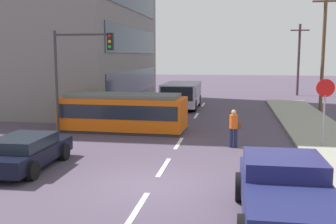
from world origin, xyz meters
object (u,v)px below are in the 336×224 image
pickup_truck_parked (285,192)px  stop_sign (325,98)px  parked_sedan_near (26,151)px  streetcar_tram (124,112)px  traffic_light_mast (78,62)px  city_bus (182,94)px  pedestrian_crossing (234,126)px  utility_pole_far (299,58)px  parked_sedan_mid (111,109)px  utility_pole_mid (323,50)px

pickup_truck_parked → stop_sign: 8.80m
pickup_truck_parked → parked_sedan_near: bearing=157.9°
streetcar_tram → traffic_light_mast: size_ratio=1.27×
city_bus → stop_sign: bearing=-57.6°
city_bus → parked_sedan_near: (-3.39, -16.98, -0.48)m
pedestrian_crossing → utility_pole_far: size_ratio=0.24×
parked_sedan_mid → utility_pole_far: 22.37m
city_bus → pedestrian_crossing: bearing=-72.6°
city_bus → utility_pole_mid: (10.09, 0.37, 3.25)m
parked_sedan_mid → pickup_truck_parked: bearing=-59.1°
city_bus → pickup_truck_parked: city_bus is taller
city_bus → traffic_light_mast: size_ratio=1.03×
city_bus → utility_pole_mid: 10.61m
streetcar_tram → pickup_truck_parked: 13.04m
pedestrian_crossing → traffic_light_mast: (-7.66, 1.56, 2.71)m
pedestrian_crossing → utility_pole_mid: (6.18, 12.82, 3.41)m
stop_sign → utility_pole_mid: 12.92m
traffic_light_mast → city_bus: bearing=71.0°
city_bus → utility_pole_far: utility_pole_far is taller
city_bus → parked_sedan_near: size_ratio=1.25×
traffic_light_mast → utility_pole_mid: (13.85, 11.26, 0.70)m
parked_sedan_near → parked_sedan_mid: size_ratio=1.04×
traffic_light_mast → pedestrian_crossing: bearing=-11.5°
utility_pole_far → streetcar_tram: bearing=-119.6°
utility_pole_mid → pedestrian_crossing: bearing=-115.8°
streetcar_tram → city_bus: bearing=78.8°
streetcar_tram → traffic_light_mast: 3.53m
utility_pole_mid → city_bus: bearing=-177.9°
streetcar_tram → city_bus: streetcar_tram is taller
parked_sedan_near → utility_pole_mid: utility_pole_mid is taller
pedestrian_crossing → parked_sedan_mid: bearing=138.0°
city_bus → utility_pole_mid: utility_pole_mid is taller
pedestrian_crossing → traffic_light_mast: traffic_light_mast is taller
parked_sedan_near → parked_sedan_mid: same height
parked_sedan_near → pickup_truck_parked: bearing=-22.1°
parked_sedan_mid → traffic_light_mast: 6.19m
city_bus → traffic_light_mast: bearing=-109.0°
utility_pole_far → city_bus: bearing=-130.9°
parked_sedan_near → traffic_light_mast: size_ratio=0.82×
utility_pole_mid → traffic_light_mast: bearing=-140.9°
utility_pole_mid → utility_pole_far: bearing=89.8°
streetcar_tram → pickup_truck_parked: (7.02, -10.98, -0.23)m
stop_sign → parked_sedan_near: bearing=-156.4°
pedestrian_crossing → parked_sedan_near: bearing=-148.2°
pedestrian_crossing → parked_sedan_mid: size_ratio=0.40×
pickup_truck_parked → utility_pole_mid: (4.96, 20.81, 3.56)m
city_bus → utility_pole_mid: size_ratio=0.64×
streetcar_tram → utility_pole_mid: utility_pole_mid is taller
streetcar_tram → pickup_truck_parked: bearing=-57.4°
parked_sedan_near → stop_sign: size_ratio=1.49×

